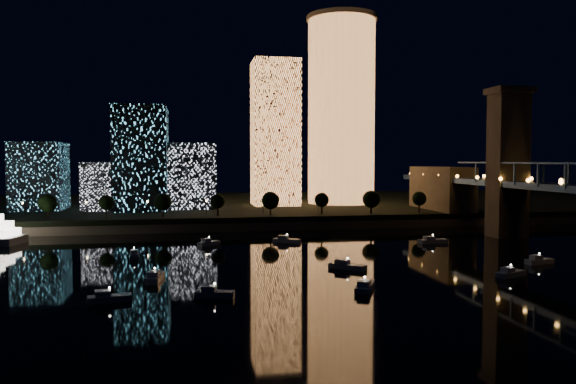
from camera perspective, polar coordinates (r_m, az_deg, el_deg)
name	(u,v)px	position (r m, az deg, el deg)	size (l,w,h in m)	color
ground	(369,273)	(131.67, 8.23, -8.11)	(520.00, 520.00, 0.00)	black
far_bank	(269,206)	(286.37, -1.89, -1.42)	(420.00, 160.00, 5.00)	black
seawall	(299,225)	(209.93, 1.16, -3.41)	(420.00, 6.00, 3.00)	#6B5E4C
tower_cylindrical	(341,110)	(274.65, 5.44, 8.26)	(34.00, 34.00, 89.51)	#FF9D51
tower_rectangular	(275,133)	(261.54, -1.31, 5.98)	(20.94, 20.94, 66.61)	#FF9D51
midrise_blocks	(126,169)	(247.94, -16.16, 2.22)	(83.84, 33.37, 43.17)	white
motorboats	(312,262)	(138.50, 2.46, -7.17)	(108.48, 74.28, 2.78)	silver
esplanade_trees	(229,201)	(211.57, -6.05, -0.93)	(165.42, 6.88, 8.94)	black
street_lamps	(206,204)	(217.24, -8.29, -1.22)	(132.70, 0.70, 5.65)	black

